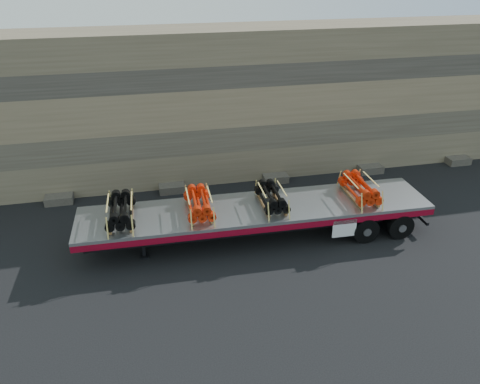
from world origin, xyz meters
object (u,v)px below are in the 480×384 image
object	(u,v)px
bundle_midrear	(272,198)
bundle_rear	(360,189)
bundle_front	(121,211)
trailer	(256,222)
bundle_midfront	(199,204)

from	to	relation	value
bundle_midrear	bundle_rear	distance (m)	3.57
bundle_front	bundle_midrear	world-z (taller)	bundle_front
trailer	bundle_front	xyz separation A→B (m)	(-5.00, 0.11, 1.03)
trailer	bundle_midrear	bearing A→B (deg)	-0.00
trailer	bundle_rear	distance (m)	4.28
trailer	bundle_front	size ratio (longest dim) A/B	6.59
bundle_midfront	bundle_midrear	distance (m)	2.76
bundle_midrear	bundle_rear	world-z (taller)	bundle_rear
bundle_front	bundle_midfront	size ratio (longest dim) A/B	1.03
bundle_midfront	bundle_rear	bearing A→B (deg)	-0.00
trailer	bundle_rear	world-z (taller)	bundle_rear
bundle_front	bundle_midfront	bearing A→B (deg)	0.00
trailer	bundle_midfront	size ratio (longest dim) A/B	6.81
trailer	bundle_midfront	distance (m)	2.40
bundle_midrear	bundle_rear	bearing A→B (deg)	0.00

